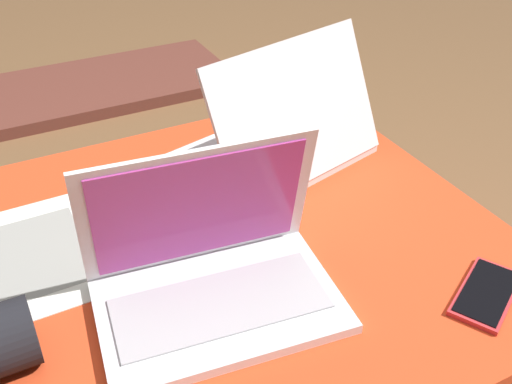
% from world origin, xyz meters
% --- Properties ---
extents(ottoman, '(1.01, 0.84, 0.39)m').
position_xyz_m(ottoman, '(0.00, 0.00, 0.20)').
color(ottoman, maroon).
rests_on(ottoman, ground_plane).
extents(laptop_near, '(0.37, 0.27, 0.24)m').
position_xyz_m(laptop_near, '(-0.02, -0.11, 0.44)').
color(laptop_near, silver).
rests_on(laptop_near, ottoman).
extents(laptop_far, '(0.43, 0.35, 0.26)m').
position_xyz_m(laptop_far, '(0.24, 0.18, 0.44)').
color(laptop_far, silver).
rests_on(laptop_far, ottoman).
extents(cell_phone, '(0.16, 0.13, 0.01)m').
position_xyz_m(cell_phone, '(0.34, -0.29, 0.39)').
color(cell_phone, red).
rests_on(cell_phone, ottoman).
extents(paper_sheet, '(0.22, 0.30, 0.00)m').
position_xyz_m(paper_sheet, '(-0.25, 0.11, 0.39)').
color(paper_sheet, silver).
rests_on(paper_sheet, ottoman).
extents(fireplace_hearth, '(1.40, 0.50, 0.04)m').
position_xyz_m(fireplace_hearth, '(0.00, 1.53, 0.02)').
color(fireplace_hearth, brown).
rests_on(fireplace_hearth, ground_plane).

